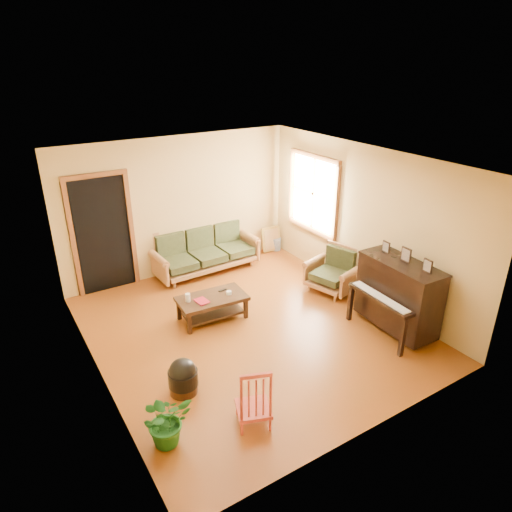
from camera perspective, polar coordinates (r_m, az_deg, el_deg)
floor at (r=7.18m, az=-0.84°, el=-9.03°), size 5.00×5.00×0.00m
doorway at (r=8.33m, az=-18.57°, el=2.43°), size 1.08×0.16×2.05m
window at (r=8.70m, az=7.19°, el=7.75°), size 0.12×1.36×1.46m
sofa at (r=8.84m, az=-6.21°, el=0.73°), size 2.07×0.92×0.87m
coffee_table at (r=7.36m, az=-5.49°, el=-6.45°), size 1.12×0.66×0.39m
armchair at (r=8.16m, az=9.47°, el=-1.81°), size 0.96×0.98×0.81m
piano at (r=7.20m, az=17.31°, el=-4.88°), size 0.81×1.32×1.14m
footstool at (r=5.98m, az=-9.08°, el=-15.06°), size 0.43×0.43×0.36m
red_chair at (r=5.36m, az=-0.34°, el=-16.92°), size 0.50×0.52×0.81m
leaning_frame at (r=9.74m, az=1.90°, el=2.15°), size 0.43×0.12×0.56m
ceramic_crock at (r=9.88m, az=2.48°, el=1.54°), size 0.23×0.23×0.27m
potted_plant at (r=5.31m, az=-11.12°, el=-19.48°), size 0.59×0.52×0.61m
book at (r=7.10m, az=-7.39°, el=-5.85°), size 0.20×0.25×0.02m
candle at (r=7.15m, az=-8.52°, el=-5.16°), size 0.09×0.09×0.13m
glass_jar at (r=7.31m, az=-3.40°, el=-4.60°), size 0.10×0.10×0.05m
remote at (r=7.43m, az=-4.21°, el=-4.28°), size 0.14×0.06×0.01m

